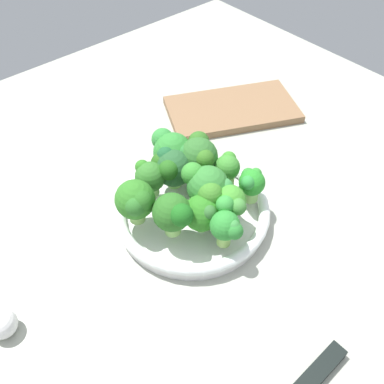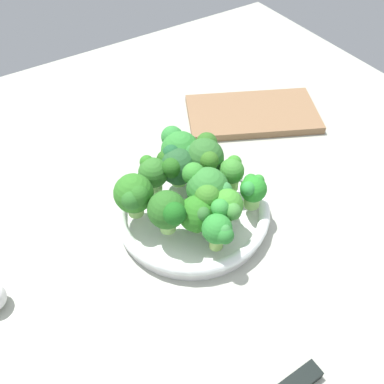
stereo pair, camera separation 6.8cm
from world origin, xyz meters
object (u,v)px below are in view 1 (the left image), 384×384
object	(u,v)px
broccoli_floret_0	(203,212)
broccoli_floret_2	(171,167)
broccoli_floret_1	(173,213)
broccoli_floret_6	(149,177)
broccoli_floret_5	(229,201)
broccoli_floret_8	(198,156)
broccoli_floret_7	(207,187)
bowl	(192,211)
broccoli_floret_10	(172,150)
broccoli_floret_9	(227,227)
broccoli_floret_11	(251,183)
broccoli_floret_4	(136,201)
broccoli_floret_3	(227,168)
garlic_bulb	(2,324)
cutting_board	(232,109)

from	to	relation	value
broccoli_floret_0	broccoli_floret_2	bearing A→B (deg)	77.30
broccoli_floret_1	broccoli_floret_6	size ratio (longest dim) A/B	1.22
broccoli_floret_5	broccoli_floret_8	distance (cm)	11.17
broccoli_floret_2	broccoli_floret_7	bearing A→B (deg)	-84.57
bowl	broccoli_floret_5	xyz separation A→B (cm)	(2.15, -6.05, 6.02)
broccoli_floret_8	broccoli_floret_10	world-z (taller)	broccoli_floret_8
broccoli_floret_9	broccoli_floret_11	size ratio (longest dim) A/B	1.08
broccoli_floret_1	broccoli_floret_9	xyz separation A→B (cm)	(4.43, -6.72, -0.54)
broccoli_floret_4	broccoli_floret_9	bearing A→B (deg)	-59.60
broccoli_floret_7	broccoli_floret_11	distance (cm)	7.55
broccoli_floret_1	broccoli_floret_10	bearing A→B (deg)	51.33
broccoli_floret_0	broccoli_floret_3	distance (cm)	10.46
broccoli_floret_3	broccoli_floret_8	distance (cm)	5.31
broccoli_floret_3	garlic_bulb	size ratio (longest dim) A/B	1.48
broccoli_floret_7	broccoli_floret_5	bearing A→B (deg)	-78.00
broccoli_floret_10	broccoli_floret_11	world-z (taller)	broccoli_floret_10
broccoli_floret_3	garlic_bulb	world-z (taller)	broccoli_floret_3
broccoli_floret_5	broccoli_floret_4	bearing A→B (deg)	139.87
broccoli_floret_7	garlic_bulb	bearing A→B (deg)	174.28
bowl	broccoli_floret_9	xyz separation A→B (cm)	(-1.41, -9.16, 5.58)
broccoli_floret_11	cutting_board	bearing A→B (deg)	50.77
broccoli_floret_4	cutting_board	distance (cm)	37.53
broccoli_floret_7	cutting_board	world-z (taller)	broccoli_floret_7
broccoli_floret_9	broccoli_floret_0	bearing A→B (deg)	94.89
broccoli_floret_2	broccoli_floret_6	size ratio (longest dim) A/B	1.09
broccoli_floret_5	cutting_board	size ratio (longest dim) A/B	0.26
broccoli_floret_6	broccoli_floret_0	bearing A→B (deg)	-82.13
broccoli_floret_0	cutting_board	world-z (taller)	broccoli_floret_0
broccoli_floret_2	broccoli_floret_8	distance (cm)	4.93
broccoli_floret_4	broccoli_floret_6	size ratio (longest dim) A/B	1.22
broccoli_floret_0	cutting_board	bearing A→B (deg)	37.57
bowl	broccoli_floret_10	xyz separation A→B (cm)	(3.34, 9.02, 5.55)
broccoli_floret_5	broccoli_floret_9	world-z (taller)	broccoli_floret_5
broccoli_floret_1	cutting_board	xyz separation A→B (cm)	(31.55, 19.04, -7.01)
bowl	broccoli_floret_0	xyz separation A→B (cm)	(-1.80, -4.58, 5.25)
bowl	broccoli_floret_6	xyz separation A→B (cm)	(-3.35, 6.62, 5.25)
broccoli_floret_11	broccoli_floret_2	bearing A→B (deg)	124.70
broccoli_floret_3	cutting_board	bearing A→B (deg)	42.59
broccoli_floret_4	broccoli_floret_7	bearing A→B (deg)	-26.52
broccoli_floret_1	broccoli_floret_2	size ratio (longest dim) A/B	1.12
broccoli_floret_1	garlic_bulb	xyz separation A→B (cm)	(-26.30, 3.85, -5.81)
broccoli_floret_3	broccoli_floret_8	size ratio (longest dim) A/B	0.79
bowl	garlic_bulb	bearing A→B (deg)	177.50
bowl	broccoli_floret_9	world-z (taller)	broccoli_floret_9
broccoli_floret_2	broccoli_floret_11	xyz separation A→B (cm)	(7.52, -10.86, -0.34)
broccoli_floret_0	broccoli_floret_10	world-z (taller)	broccoli_floret_10
cutting_board	broccoli_floret_4	bearing A→B (deg)	-158.26
broccoli_floret_0	broccoli_floret_9	bearing A→B (deg)	-85.11
broccoli_floret_11	bowl	bearing A→B (deg)	148.03
broccoli_floret_9	broccoli_floret_4	bearing A→B (deg)	120.40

